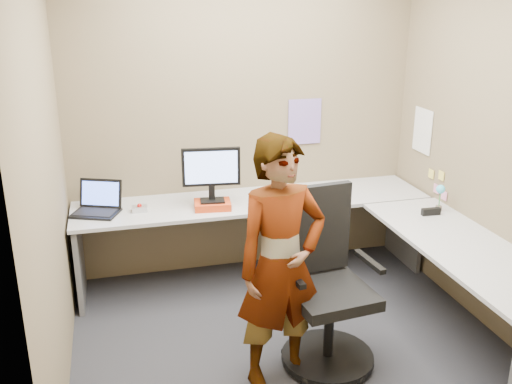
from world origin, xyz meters
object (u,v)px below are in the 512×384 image
object	(u,v)px
office_chair	(325,295)
person	(281,264)
desk	(327,237)
monitor	(211,170)

from	to	relation	value
office_chair	person	size ratio (longest dim) A/B	0.73
desk	monitor	distance (m)	1.04
desk	person	xyz separation A→B (m)	(-0.61, -0.79, 0.22)
office_chair	person	world-z (taller)	person
person	office_chair	bearing A→B (deg)	8.76
desk	monitor	bearing A→B (deg)	148.98
monitor	office_chair	size ratio (longest dim) A/B	0.40
monitor	person	size ratio (longest dim) A/B	0.29
office_chair	person	bearing A→B (deg)	-166.11
desk	office_chair	world-z (taller)	office_chair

